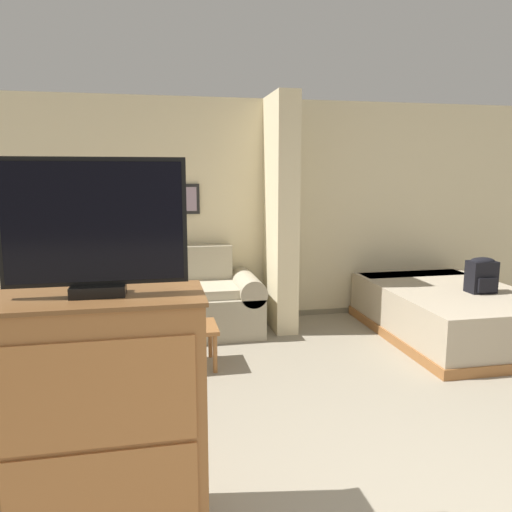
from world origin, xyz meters
name	(u,v)px	position (x,y,z in m)	size (l,w,h in m)	color
wall_back	(281,211)	(0.00, 4.21, 1.29)	(7.72, 0.16, 2.60)	beige
wall_partition_pillar	(280,214)	(-0.12, 3.78, 1.30)	(0.24, 0.75, 2.60)	beige
couch	(179,303)	(-1.27, 3.73, 0.34)	(1.80, 0.84, 0.94)	tan
coffee_table	(179,332)	(-1.32, 2.74, 0.33)	(0.70, 0.46, 0.38)	#996033
side_table	(79,297)	(-2.30, 3.64, 0.48)	(0.46, 0.46, 0.57)	#996033
table_lamp	(77,259)	(-2.30, 3.64, 0.89)	(0.30, 0.30, 0.45)	tan
tv_dresser	(105,420)	(-1.76, 0.64, 0.61)	(0.95, 0.47, 1.21)	#996033
tv	(95,228)	(-1.76, 0.64, 1.52)	(0.80, 0.16, 0.62)	black
bed	(449,312)	(1.60, 3.05, 0.27)	(1.46, 2.13, 0.53)	#996033
backpack	(482,274)	(1.79, 2.82, 0.72)	(0.28, 0.21, 0.37)	black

